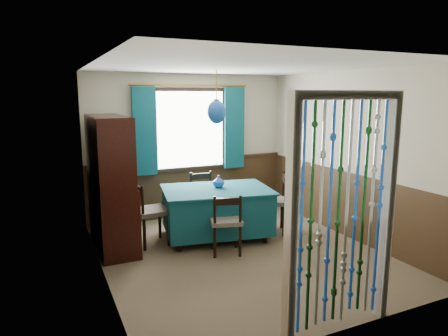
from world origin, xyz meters
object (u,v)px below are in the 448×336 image
dining_table (217,209)px  bowl_shelf (116,159)px  sideboard (111,203)px  vase_table (219,182)px  vase_sideboard (110,172)px  chair_right (274,201)px  pendant_lamp (216,112)px  chair_left (150,212)px  chair_far (204,197)px  chair_near (226,222)px

dining_table → bowl_shelf: size_ratio=8.50×
sideboard → bowl_shelf: bearing=-75.6°
vase_table → vase_sideboard: vase_sideboard is taller
chair_right → sideboard: bearing=106.2°
vase_sideboard → pendant_lamp: bearing=-25.3°
pendant_lamp → vase_sideboard: pendant_lamp is taller
chair_right → vase_sideboard: (-2.34, 0.82, 0.51)m
bowl_shelf → vase_sideboard: (0.00, 0.57, -0.28)m
chair_left → pendant_lamp: bearing=77.7°
chair_far → dining_table: bearing=87.2°
vase_table → bowl_shelf: bearing=178.8°
dining_table → chair_near: bearing=-92.0°
chair_right → bowl_shelf: bearing=111.5°
pendant_lamp → vase_table: bearing=49.6°
chair_right → sideboard: size_ratio=0.51×
vase_table → vase_sideboard: bearing=158.0°
dining_table → vase_sideboard: bearing=165.0°
chair_left → bowl_shelf: (-0.44, -0.05, 0.81)m
chair_right → vase_table: size_ratio=5.59×
chair_near → chair_left: (-0.85, 0.77, 0.04)m
pendant_lamp → vase_sideboard: 1.81m
chair_far → pendant_lamp: size_ratio=1.13×
chair_right → sideboard: (-2.40, 0.48, 0.14)m
dining_table → vase_table: size_ratio=10.40×
dining_table → chair_far: 0.71m
pendant_lamp → vase_table: 1.06m
chair_far → vase_sideboard: size_ratio=5.32×
chair_far → sideboard: bearing=16.3°
chair_far → vase_sideboard: (-1.50, -0.03, 0.55)m
dining_table → chair_left: chair_left is taller
dining_table → vase_sideboard: 1.68m
chair_right → vase_table: chair_right is taller
dining_table → bowl_shelf: (-1.43, 0.11, 0.86)m
chair_near → vase_sideboard: (-1.29, 1.30, 0.56)m
chair_near → chair_left: bearing=154.5°
vase_table → chair_left: bearing=175.8°
pendant_lamp → sideboard: bearing=167.2°
chair_right → vase_sideboard: bearing=98.3°
chair_near → pendant_lamp: pendant_lamp is taller
chair_far → chair_near: bearing=84.2°
chair_near → chair_left: size_ratio=0.92×
chair_right → pendant_lamp: 1.68m
vase_table → chair_near: bearing=-106.0°
chair_right → vase_sideboard: vase_sideboard is taller
vase_table → vase_sideboard: size_ratio=1.04×
bowl_shelf → chair_right: bearing=-6.1°
chair_left → chair_right: (1.90, -0.29, 0.01)m
chair_right → pendant_lamp: bearing=108.6°
chair_far → chair_left: chair_left is taller
chair_left → pendant_lamp: (0.99, -0.15, 1.41)m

